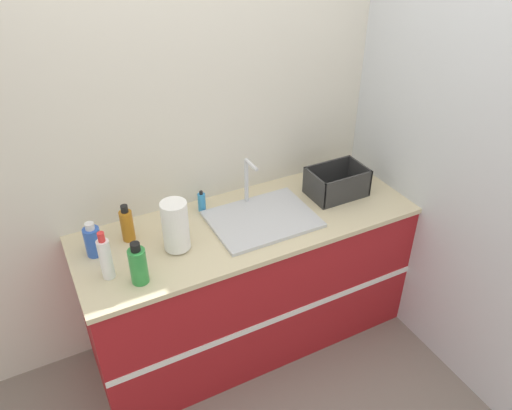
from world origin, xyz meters
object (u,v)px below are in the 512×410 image
paper_towel_roll (176,226)px  dish_rack (337,184)px  sink (262,217)px  bottle_green (138,265)px  bottle_white_spray (106,258)px  soap_dispenser (202,202)px  bottle_amber (127,225)px  bottle_blue (93,241)px

paper_towel_roll → dish_rack: 1.03m
sink → bottle_green: size_ratio=2.54×
dish_rack → bottle_white_spray: bearing=-175.0°
paper_towel_roll → soap_dispenser: size_ratio=2.17×
paper_towel_roll → bottle_amber: (-0.20, 0.19, -0.05)m
bottle_amber → bottle_white_spray: bearing=-123.6°
bottle_blue → bottle_amber: 0.19m
paper_towel_roll → dish_rack: bearing=3.7°
bottle_blue → bottle_amber: bottle_amber is taller
sink → paper_towel_roll: sink is taller
bottle_white_spray → dish_rack: bearing=5.0°
soap_dispenser → paper_towel_roll: bearing=-132.2°
sink → bottle_amber: sink is taller
dish_rack → bottle_white_spray: size_ratio=1.29×
paper_towel_roll → bottle_blue: size_ratio=1.47×
sink → dish_rack: sink is taller
paper_towel_roll → soap_dispenser: paper_towel_roll is taller
bottle_green → bottle_white_spray: bottle_white_spray is taller
dish_rack → bottle_white_spray: 1.40m
paper_towel_roll → bottle_white_spray: 0.37m
bottle_amber → bottle_green: bearing=-96.6°
dish_rack → bottle_blue: 1.41m
bottle_amber → soap_dispenser: size_ratio=1.65×
sink → soap_dispenser: (-0.26, 0.24, 0.04)m
paper_towel_roll → bottle_green: (-0.24, -0.16, -0.04)m
bottle_white_spray → soap_dispenser: (0.61, 0.33, -0.06)m
dish_rack → bottle_green: bearing=-170.0°
dish_rack → paper_towel_roll: bearing=-176.3°
paper_towel_roll → soap_dispenser: 0.37m
paper_towel_roll → bottle_white_spray: size_ratio=1.07×
bottle_amber → soap_dispenser: bearing=9.9°
soap_dispenser → dish_rack: bearing=-14.5°
paper_towel_roll → bottle_blue: 0.42m
bottle_blue → soap_dispenser: 0.64m
bottle_blue → bottle_white_spray: size_ratio=0.73×
soap_dispenser → sink: bearing=-43.1°
dish_rack → bottle_green: bottle_green is taller
dish_rack → sink: bearing=-175.8°
dish_rack → soap_dispenser: size_ratio=2.61×
bottle_blue → bottle_amber: bearing=13.4°
dish_rack → bottle_green: (-1.27, -0.22, 0.03)m
bottle_white_spray → bottle_amber: (0.16, 0.25, -0.02)m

